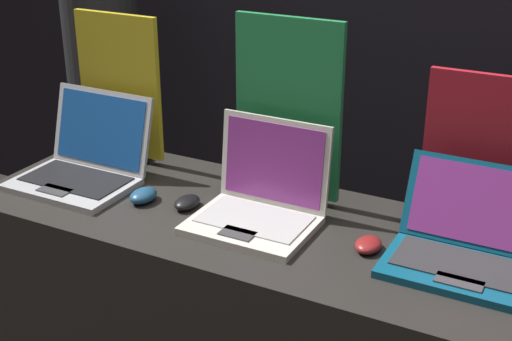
# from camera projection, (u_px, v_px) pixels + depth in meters

# --- Properties ---
(laptop_front) EXTENTS (0.37, 0.33, 0.26)m
(laptop_front) POSITION_uv_depth(u_px,v_px,m) (84.00, 162.00, 2.23)
(laptop_front) COLOR #B7B7BC
(laptop_front) RESTS_ON display_counter
(mouse_front) EXTENTS (0.07, 0.10, 0.04)m
(mouse_front) POSITION_uv_depth(u_px,v_px,m) (143.00, 196.00, 2.10)
(mouse_front) COLOR navy
(mouse_front) RESTS_ON display_counter
(promo_stand_front) EXTENTS (0.31, 0.07, 0.49)m
(promo_stand_front) POSITION_uv_depth(u_px,v_px,m) (120.00, 92.00, 2.32)
(promo_stand_front) COLOR black
(promo_stand_front) RESTS_ON display_counter
(laptop_middle) EXTENTS (0.33, 0.29, 0.27)m
(laptop_middle) POSITION_uv_depth(u_px,v_px,m) (260.00, 200.00, 1.97)
(laptop_middle) COLOR silver
(laptop_middle) RESTS_ON display_counter
(mouse_middle) EXTENTS (0.06, 0.09, 0.03)m
(mouse_middle) POSITION_uv_depth(u_px,v_px,m) (187.00, 202.00, 2.07)
(mouse_middle) COLOR black
(mouse_middle) RESTS_ON display_counter
(promo_stand_middle) EXTENTS (0.33, 0.07, 0.54)m
(promo_stand_middle) POSITION_uv_depth(u_px,v_px,m) (288.00, 115.00, 2.03)
(promo_stand_middle) COLOR black
(promo_stand_middle) RESTS_ON display_counter
(laptop_back) EXTENTS (0.40, 0.31, 0.23)m
(laptop_back) POSITION_uv_depth(u_px,v_px,m) (473.00, 246.00, 1.75)
(laptop_back) COLOR #0F5170
(laptop_back) RESTS_ON display_counter
(mouse_back) EXTENTS (0.07, 0.09, 0.03)m
(mouse_back) POSITION_uv_depth(u_px,v_px,m) (368.00, 245.00, 1.84)
(mouse_back) COLOR maroon
(mouse_back) RESTS_ON display_counter
(promo_stand_back) EXTENTS (0.39, 0.07, 0.43)m
(promo_stand_back) POSITION_uv_depth(u_px,v_px,m) (497.00, 160.00, 1.87)
(promo_stand_back) COLOR black
(promo_stand_back) RESTS_ON display_counter
(person_bystander) EXTENTS (0.33, 0.33, 1.73)m
(person_bystander) POSITION_uv_depth(u_px,v_px,m) (107.00, 96.00, 3.15)
(person_bystander) COLOR #282833
(person_bystander) RESTS_ON ground_plane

